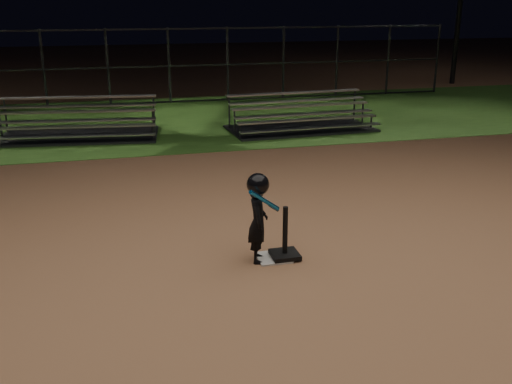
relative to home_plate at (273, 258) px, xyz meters
name	(u,v)px	position (x,y,z in m)	size (l,w,h in m)	color
ground	(273,258)	(0.00, 0.00, -0.01)	(80.00, 80.00, 0.00)	#9A6845
grass_strip	(182,120)	(0.00, 10.00, -0.01)	(60.00, 8.00, 0.01)	#2E581C
home_plate	(273,258)	(0.00, 0.00, 0.00)	(0.45, 0.45, 0.02)	beige
batting_tee	(285,248)	(0.15, -0.03, 0.14)	(0.38, 0.38, 0.73)	black
child_batter	(258,215)	(-0.23, -0.01, 0.65)	(0.50, 0.54, 1.25)	black
bleacher_left	(78,130)	(-2.87, 8.34, 0.19)	(4.18, 2.40, 0.97)	#A4A4A9
bleacher_right	(301,123)	(2.98, 7.84, 0.18)	(3.97, 2.10, 0.95)	silver
backstop_fence	(169,66)	(0.00, 13.00, 1.24)	(20.08, 0.08, 2.50)	#38383D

